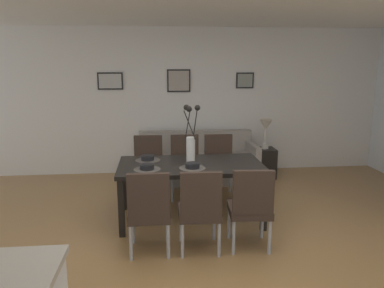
{
  "coord_description": "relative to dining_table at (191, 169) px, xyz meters",
  "views": [
    {
      "loc": [
        -0.56,
        -3.47,
        1.97
      ],
      "look_at": [
        -0.09,
        1.22,
        0.94
      ],
      "focal_mm": 34.69,
      "sensor_mm": 36.0,
      "label": 1
    }
  ],
  "objects": [
    {
      "name": "framed_picture_right",
      "position": [
        1.2,
        2.18,
        1.01
      ],
      "size": [
        0.32,
        0.03,
        0.28
      ],
      "color": "black"
    },
    {
      "name": "dining_table",
      "position": [
        0.0,
        0.0,
        0.0
      ],
      "size": [
        1.8,
        0.95,
        0.74
      ],
      "color": "black",
      "rests_on": "ground"
    },
    {
      "name": "placemat_far_left",
      "position": [
        0.0,
        -0.21,
        0.08
      ],
      "size": [
        0.32,
        0.32,
        0.01
      ],
      "primitive_type": "cylinder",
      "color": "#4C4742",
      "rests_on": "dining_table"
    },
    {
      "name": "placemat_near_right",
      "position": [
        -0.54,
        0.21,
        0.08
      ],
      "size": [
        0.32,
        0.32,
        0.01
      ],
      "primitive_type": "cylinder",
      "color": "#4C4742",
      "rests_on": "dining_table"
    },
    {
      "name": "dining_chair_near_left",
      "position": [
        -0.51,
        -0.86,
        -0.15
      ],
      "size": [
        0.44,
        0.44,
        0.92
      ],
      "color": "#33261E",
      "rests_on": "ground"
    },
    {
      "name": "dining_chair_mid_right",
      "position": [
        0.51,
        0.86,
        -0.15
      ],
      "size": [
        0.46,
        0.46,
        0.92
      ],
      "color": "#33261E",
      "rests_on": "ground"
    },
    {
      "name": "dining_chair_mid_left",
      "position": [
        0.55,
        -0.86,
        -0.15
      ],
      "size": [
        0.47,
        0.47,
        0.92
      ],
      "color": "#33261E",
      "rests_on": "ground"
    },
    {
      "name": "table_lamp",
      "position": [
        1.46,
        1.67,
        0.23
      ],
      "size": [
        0.22,
        0.22,
        0.51
      ],
      "color": "beige",
      "rests_on": "side_table"
    },
    {
      "name": "dining_chair_near_right",
      "position": [
        -0.55,
        0.87,
        -0.15
      ],
      "size": [
        0.46,
        0.46,
        0.92
      ],
      "color": "#33261E",
      "rests_on": "ground"
    },
    {
      "name": "placemat_near_left",
      "position": [
        -0.54,
        -0.21,
        0.08
      ],
      "size": [
        0.32,
        0.32,
        0.01
      ],
      "primitive_type": "cylinder",
      "color": "#4C4742",
      "rests_on": "dining_table"
    },
    {
      "name": "bowl_near_left",
      "position": [
        -0.54,
        -0.21,
        0.12
      ],
      "size": [
        0.17,
        0.17,
        0.07
      ],
      "color": "black",
      "rests_on": "dining_table"
    },
    {
      "name": "dining_chair_far_left",
      "position": [
        0.01,
        -0.87,
        -0.15
      ],
      "size": [
        0.45,
        0.45,
        0.92
      ],
      "color": "#33261E",
      "rests_on": "ground"
    },
    {
      "name": "centerpiece_vase",
      "position": [
        0.0,
        0.0,
        0.36
      ],
      "size": [
        0.21,
        0.23,
        0.73
      ],
      "color": "silver",
      "rests_on": "dining_table"
    },
    {
      "name": "bowl_far_left",
      "position": [
        0.0,
        -0.21,
        0.12
      ],
      "size": [
        0.17,
        0.17,
        0.07
      ],
      "color": "black",
      "rests_on": "dining_table"
    },
    {
      "name": "side_table",
      "position": [
        1.46,
        1.67,
        -0.4
      ],
      "size": [
        0.36,
        0.36,
        0.52
      ],
      "primitive_type": "cube",
      "color": "black",
      "rests_on": "ground"
    },
    {
      "name": "back_wall_panel",
      "position": [
        0.12,
        2.25,
        0.64
      ],
      "size": [
        9.0,
        0.1,
        2.6
      ],
      "primitive_type": "cube",
      "color": "silver",
      "rests_on": "ground"
    },
    {
      "name": "framed_picture_center",
      "position": [
        0.0,
        2.18,
        1.01
      ],
      "size": [
        0.41,
        0.03,
        0.4
      ],
      "color": "black"
    },
    {
      "name": "bowl_near_right",
      "position": [
        -0.54,
        0.21,
        0.12
      ],
      "size": [
        0.17,
        0.17,
        0.07
      ],
      "color": "black",
      "rests_on": "dining_table"
    },
    {
      "name": "dining_chair_far_right",
      "position": [
        -0.0,
        0.88,
        -0.15
      ],
      "size": [
        0.47,
        0.47,
        0.92
      ],
      "color": "#33261E",
      "rests_on": "ground"
    },
    {
      "name": "ground_plane",
      "position": [
        0.12,
        -1.0,
        -0.66
      ],
      "size": [
        9.0,
        9.0,
        0.0
      ],
      "primitive_type": "plane",
      "color": "olive"
    },
    {
      "name": "sofa",
      "position": [
        0.28,
        1.7,
        -0.39
      ],
      "size": [
        2.0,
        0.84,
        0.8
      ],
      "color": "gray",
      "rests_on": "ground"
    },
    {
      "name": "framed_picture_left",
      "position": [
        -1.2,
        2.18,
        1.01
      ],
      "size": [
        0.44,
        0.03,
        0.3
      ],
      "color": "black"
    }
  ]
}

